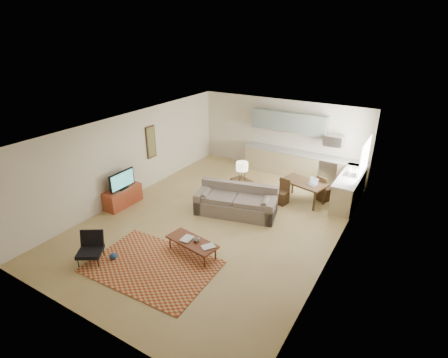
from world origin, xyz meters
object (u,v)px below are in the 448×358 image
Objects in this scene: armchair at (90,249)px; dining_table at (303,192)px; sofa at (236,201)px; coffee_table at (192,248)px; tv_credenza at (123,197)px; console_table at (242,191)px.

dining_table is at bearing 27.16° from armchair.
sofa is at bearing 31.91° from armchair.
dining_table is (1.43, 1.77, -0.08)m from sofa.
armchair is (-1.87, -1.46, 0.16)m from coffee_table.
dining_table reaches higher than tv_credenza.
tv_credenza is at bearing -132.37° from dining_table.
coffee_table is at bearing -16.69° from tv_credenza.
dining_table is at bearing 54.01° from console_table.
coffee_table is 0.99× the size of dining_table.
tv_credenza is 1.63× the size of console_table.
coffee_table is at bearing 5.17° from armchair.
armchair is 0.53× the size of dining_table.
tv_credenza is 3.68m from console_table.
coffee_table is at bearing -101.74° from sofa.
sofa is 1.98× the size of tv_credenza.
sofa is 3.52m from tv_credenza.
tv_credenza is (-3.35, 1.00, 0.08)m from coffee_table.
dining_table is at bearing 80.61° from coffee_table.
console_table is at bearing 34.29° from tv_credenza.
console_table is (1.57, 4.54, 0.02)m from armchair.
armchair is 6.42m from dining_table.
sofa is 1.84× the size of coffee_table.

